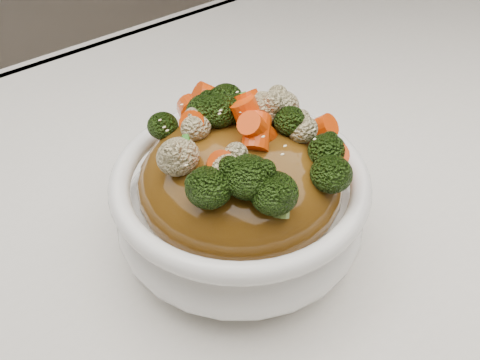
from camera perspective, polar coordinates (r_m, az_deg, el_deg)
tablecloth at (r=0.51m, az=3.59°, el=-6.23°), size 1.20×0.80×0.04m
bowl at (r=0.45m, az=0.00°, el=-2.83°), size 0.22×0.22×0.08m
sauce_base at (r=0.44m, az=0.00°, el=-0.27°), size 0.17×0.17×0.09m
carrots at (r=0.40m, az=0.00°, el=5.89°), size 0.17×0.17×0.05m
broccoli at (r=0.40m, az=0.00°, el=5.78°), size 0.17×0.17×0.04m
cauliflower at (r=0.40m, az=0.00°, el=5.56°), size 0.17×0.17×0.03m
scallions at (r=0.40m, az=0.00°, el=5.99°), size 0.13×0.13×0.02m
sesame_seeds at (r=0.40m, az=0.00°, el=5.99°), size 0.16×0.16×0.01m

